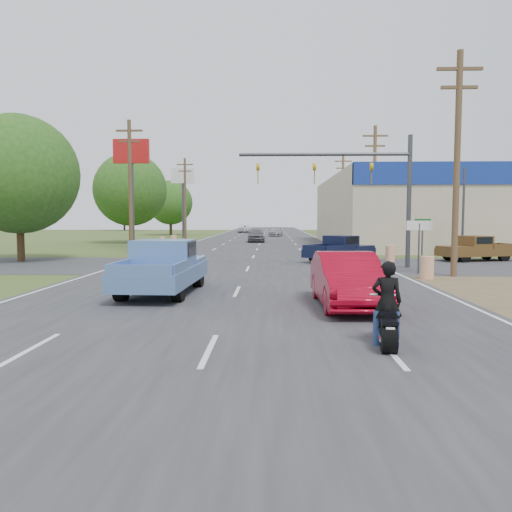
{
  "coord_description": "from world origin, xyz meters",
  "views": [
    {
      "loc": [
        1.25,
        -9.75,
        2.66
      ],
      "look_at": [
        0.69,
        7.98,
        1.3
      ],
      "focal_mm": 35.0,
      "sensor_mm": 36.0,
      "label": 1
    }
  ],
  "objects_px": {
    "distant_car_silver": "(276,232)",
    "rider": "(387,306)",
    "distant_car_grey": "(256,235)",
    "brown_pickup": "(475,248)",
    "motorcycle": "(387,326)",
    "navy_pickup": "(341,249)",
    "distant_car_white": "(245,229)",
    "blue_pickup": "(164,266)",
    "red_convertible": "(347,280)"
  },
  "relations": [
    {
      "from": "blue_pickup",
      "to": "brown_pickup",
      "type": "bearing_deg",
      "value": 42.07
    },
    {
      "from": "navy_pickup",
      "to": "motorcycle",
      "type": "bearing_deg",
      "value": -48.42
    },
    {
      "from": "red_convertible",
      "to": "rider",
      "type": "height_order",
      "value": "rider"
    },
    {
      "from": "navy_pickup",
      "to": "distant_car_silver",
      "type": "distance_m",
      "value": 42.04
    },
    {
      "from": "brown_pickup",
      "to": "blue_pickup",
      "type": "bearing_deg",
      "value": 112.84
    },
    {
      "from": "distant_car_silver",
      "to": "rider",
      "type": "bearing_deg",
      "value": -83.99
    },
    {
      "from": "navy_pickup",
      "to": "distant_car_white",
      "type": "height_order",
      "value": "navy_pickup"
    },
    {
      "from": "distant_car_grey",
      "to": "navy_pickup",
      "type": "bearing_deg",
      "value": -79.34
    },
    {
      "from": "blue_pickup",
      "to": "distant_car_silver",
      "type": "relative_size",
      "value": 1.28
    },
    {
      "from": "brown_pickup",
      "to": "motorcycle",
      "type": "bearing_deg",
      "value": 137.03
    },
    {
      "from": "navy_pickup",
      "to": "distant_car_white",
      "type": "distance_m",
      "value": 58.97
    },
    {
      "from": "blue_pickup",
      "to": "distant_car_silver",
      "type": "bearing_deg",
      "value": 87.63
    },
    {
      "from": "rider",
      "to": "brown_pickup",
      "type": "height_order",
      "value": "rider"
    },
    {
      "from": "rider",
      "to": "distant_car_silver",
      "type": "relative_size",
      "value": 0.37
    },
    {
      "from": "motorcycle",
      "to": "brown_pickup",
      "type": "relative_size",
      "value": 0.39
    },
    {
      "from": "rider",
      "to": "blue_pickup",
      "type": "distance_m",
      "value": 9.46
    },
    {
      "from": "motorcycle",
      "to": "distant_car_grey",
      "type": "relative_size",
      "value": 0.44
    },
    {
      "from": "brown_pickup",
      "to": "distant_car_silver",
      "type": "bearing_deg",
      "value": -0.86
    },
    {
      "from": "rider",
      "to": "distant_car_grey",
      "type": "xyz_separation_m",
      "value": [
        -4.13,
        44.18,
        -0.08
      ]
    },
    {
      "from": "brown_pickup",
      "to": "distant_car_silver",
      "type": "relative_size",
      "value": 1.12
    },
    {
      "from": "motorcycle",
      "to": "blue_pickup",
      "type": "distance_m",
      "value": 9.5
    },
    {
      "from": "navy_pickup",
      "to": "brown_pickup",
      "type": "relative_size",
      "value": 0.95
    },
    {
      "from": "distant_car_grey",
      "to": "brown_pickup",
      "type": "bearing_deg",
      "value": -61.82
    },
    {
      "from": "distant_car_white",
      "to": "brown_pickup",
      "type": "bearing_deg",
      "value": 109.45
    },
    {
      "from": "motorcycle",
      "to": "rider",
      "type": "relative_size",
      "value": 1.17
    },
    {
      "from": "red_convertible",
      "to": "distant_car_white",
      "type": "height_order",
      "value": "red_convertible"
    },
    {
      "from": "rider",
      "to": "distant_car_grey",
      "type": "bearing_deg",
      "value": -77.28
    },
    {
      "from": "red_convertible",
      "to": "brown_pickup",
      "type": "xyz_separation_m",
      "value": [
        10.23,
        16.18,
        -0.02
      ]
    },
    {
      "from": "brown_pickup",
      "to": "distant_car_grey",
      "type": "distance_m",
      "value": 27.39
    },
    {
      "from": "red_convertible",
      "to": "distant_car_silver",
      "type": "distance_m",
      "value": 57.3
    },
    {
      "from": "red_convertible",
      "to": "distant_car_silver",
      "type": "height_order",
      "value": "red_convertible"
    },
    {
      "from": "rider",
      "to": "blue_pickup",
      "type": "xyz_separation_m",
      "value": [
        -6.18,
        7.16,
        0.11
      ]
    },
    {
      "from": "rider",
      "to": "distant_car_silver",
      "type": "height_order",
      "value": "rider"
    },
    {
      "from": "blue_pickup",
      "to": "distant_car_grey",
      "type": "distance_m",
      "value": 37.08
    },
    {
      "from": "distant_car_silver",
      "to": "distant_car_grey",
      "type": "bearing_deg",
      "value": -93.06
    },
    {
      "from": "rider",
      "to": "navy_pickup",
      "type": "xyz_separation_m",
      "value": [
        1.81,
        20.0,
        -0.04
      ]
    },
    {
      "from": "distant_car_silver",
      "to": "distant_car_white",
      "type": "xyz_separation_m",
      "value": [
        -5.31,
        16.4,
        0.02
      ]
    },
    {
      "from": "distant_car_silver",
      "to": "distant_car_white",
      "type": "distance_m",
      "value": 17.24
    },
    {
      "from": "motorcycle",
      "to": "navy_pickup",
      "type": "height_order",
      "value": "navy_pickup"
    },
    {
      "from": "navy_pickup",
      "to": "blue_pickup",
      "type": "bearing_deg",
      "value": -75.14
    },
    {
      "from": "rider",
      "to": "distant_car_white",
      "type": "relative_size",
      "value": 0.35
    },
    {
      "from": "distant_car_silver",
      "to": "distant_car_white",
      "type": "height_order",
      "value": "distant_car_white"
    },
    {
      "from": "rider",
      "to": "distant_car_grey",
      "type": "relative_size",
      "value": 0.37
    },
    {
      "from": "distant_car_grey",
      "to": "distant_car_silver",
      "type": "relative_size",
      "value": 1.0
    },
    {
      "from": "brown_pickup",
      "to": "distant_car_white",
      "type": "xyz_separation_m",
      "value": [
        -17.25,
        57.5,
        -0.12
      ]
    },
    {
      "from": "motorcycle",
      "to": "distant_car_silver",
      "type": "distance_m",
      "value": 61.95
    },
    {
      "from": "rider",
      "to": "distant_car_grey",
      "type": "distance_m",
      "value": 44.37
    },
    {
      "from": "distant_car_white",
      "to": "red_convertible",
      "type": "bearing_deg",
      "value": 98.2
    },
    {
      "from": "red_convertible",
      "to": "brown_pickup",
      "type": "bearing_deg",
      "value": 56.06
    },
    {
      "from": "motorcycle",
      "to": "blue_pickup",
      "type": "relative_size",
      "value": 0.34
    }
  ]
}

